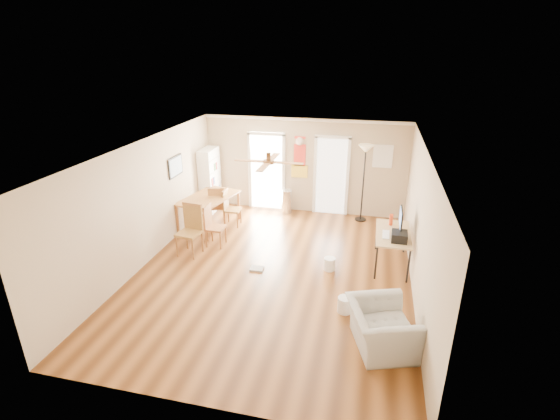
% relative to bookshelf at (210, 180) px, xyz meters
% --- Properties ---
extents(floor, '(7.00, 7.00, 0.00)m').
position_rel_bookshelf_xyz_m(floor, '(2.55, -2.97, -0.88)').
color(floor, brown).
rests_on(floor, ground).
extents(ceiling, '(5.50, 7.00, 0.00)m').
position_rel_bookshelf_xyz_m(ceiling, '(2.55, -2.97, 1.72)').
color(ceiling, silver).
rests_on(ceiling, floor).
extents(wall_back, '(5.50, 0.04, 2.60)m').
position_rel_bookshelf_xyz_m(wall_back, '(2.55, 0.53, 0.42)').
color(wall_back, beige).
rests_on(wall_back, floor).
extents(wall_front, '(5.50, 0.04, 2.60)m').
position_rel_bookshelf_xyz_m(wall_front, '(2.55, -6.47, 0.42)').
color(wall_front, beige).
rests_on(wall_front, floor).
extents(wall_left, '(0.04, 7.00, 2.60)m').
position_rel_bookshelf_xyz_m(wall_left, '(-0.20, -2.97, 0.42)').
color(wall_left, beige).
rests_on(wall_left, floor).
extents(wall_right, '(0.04, 7.00, 2.60)m').
position_rel_bookshelf_xyz_m(wall_right, '(5.30, -2.97, 0.42)').
color(wall_right, beige).
rests_on(wall_right, floor).
extents(crown_molding, '(5.50, 7.00, 0.08)m').
position_rel_bookshelf_xyz_m(crown_molding, '(2.55, -2.97, 1.68)').
color(crown_molding, white).
rests_on(crown_molding, wall_back).
extents(kitchen_doorway, '(0.90, 0.10, 2.10)m').
position_rel_bookshelf_xyz_m(kitchen_doorway, '(1.50, 0.51, 0.17)').
color(kitchen_doorway, white).
rests_on(kitchen_doorway, wall_back).
extents(bathroom_doorway, '(0.80, 0.10, 2.10)m').
position_rel_bookshelf_xyz_m(bathroom_doorway, '(3.30, 0.51, 0.17)').
color(bathroom_doorway, white).
rests_on(bathroom_doorway, wall_back).
extents(wall_decal, '(0.46, 0.03, 1.10)m').
position_rel_bookshelf_xyz_m(wall_decal, '(2.43, 0.51, 0.67)').
color(wall_decal, red).
rests_on(wall_decal, wall_back).
extents(ac_grille, '(0.50, 0.04, 0.60)m').
position_rel_bookshelf_xyz_m(ac_grille, '(4.60, 0.50, 0.82)').
color(ac_grille, white).
rests_on(ac_grille, wall_back).
extents(framed_poster, '(0.04, 0.66, 0.48)m').
position_rel_bookshelf_xyz_m(framed_poster, '(-0.17, -1.57, 0.82)').
color(framed_poster, black).
rests_on(framed_poster, wall_left).
extents(ceiling_fan, '(1.24, 1.24, 0.20)m').
position_rel_bookshelf_xyz_m(ceiling_fan, '(2.55, -3.27, 1.55)').
color(ceiling_fan, '#593819').
rests_on(ceiling_fan, ceiling).
extents(bookshelf, '(0.37, 0.80, 1.76)m').
position_rel_bookshelf_xyz_m(bookshelf, '(0.00, 0.00, 0.00)').
color(bookshelf, white).
rests_on(bookshelf, floor).
extents(dining_table, '(1.29, 1.79, 0.81)m').
position_rel_bookshelf_xyz_m(dining_table, '(0.40, -1.10, -0.48)').
color(dining_table, olive).
rests_on(dining_table, floor).
extents(dining_chair_right_a, '(0.42, 0.42, 0.96)m').
position_rel_bookshelf_xyz_m(dining_chair_right_a, '(0.95, -0.89, -0.40)').
color(dining_chair_right_a, olive).
rests_on(dining_chair_right_a, floor).
extents(dining_chair_right_b, '(0.41, 0.41, 0.98)m').
position_rel_bookshelf_xyz_m(dining_chair_right_b, '(0.95, -2.07, -0.39)').
color(dining_chair_right_b, '#AA6C36').
rests_on(dining_chair_right_b, floor).
extents(dining_chair_near, '(0.53, 0.53, 1.14)m').
position_rel_bookshelf_xyz_m(dining_chair_near, '(0.55, -2.62, -0.31)').
color(dining_chair_near, olive).
rests_on(dining_chair_near, floor).
extents(dining_chair_far, '(0.52, 0.52, 0.99)m').
position_rel_bookshelf_xyz_m(dining_chair_far, '(0.49, -0.79, -0.38)').
color(dining_chair_far, '#9D6332').
rests_on(dining_chair_far, floor).
extents(trash_can, '(0.38, 0.38, 0.65)m').
position_rel_bookshelf_xyz_m(trash_can, '(2.13, 0.27, -0.55)').
color(trash_can, silver).
rests_on(trash_can, floor).
extents(torchiere_lamp, '(0.47, 0.47, 2.04)m').
position_rel_bookshelf_xyz_m(torchiere_lamp, '(4.17, 0.20, 0.14)').
color(torchiere_lamp, black).
rests_on(torchiere_lamp, floor).
extents(computer_desk, '(0.70, 1.40, 0.75)m').
position_rel_bookshelf_xyz_m(computer_desk, '(4.91, -2.10, -0.51)').
color(computer_desk, tan).
rests_on(computer_desk, floor).
extents(imac, '(0.26, 0.57, 0.54)m').
position_rel_bookshelf_xyz_m(imac, '(5.02, -2.12, 0.14)').
color(imac, black).
rests_on(imac, computer_desk).
extents(keyboard, '(0.14, 0.43, 0.02)m').
position_rel_bookshelf_xyz_m(keyboard, '(4.75, -2.24, -0.12)').
color(keyboard, white).
rests_on(keyboard, computer_desk).
extents(printer, '(0.31, 0.36, 0.18)m').
position_rel_bookshelf_xyz_m(printer, '(5.00, -2.45, -0.04)').
color(printer, black).
rests_on(printer, computer_desk).
extents(orange_bottle, '(0.09, 0.09, 0.25)m').
position_rel_bookshelf_xyz_m(orange_bottle, '(4.85, -1.70, -0.01)').
color(orange_bottle, red).
rests_on(orange_bottle, computer_desk).
extents(wastebasket_a, '(0.24, 0.24, 0.27)m').
position_rel_bookshelf_xyz_m(wastebasket_a, '(3.67, -2.61, -0.74)').
color(wastebasket_a, white).
rests_on(wastebasket_a, floor).
extents(wastebasket_b, '(0.29, 0.29, 0.29)m').
position_rel_bookshelf_xyz_m(wastebasket_b, '(4.10, -4.00, -0.74)').
color(wastebasket_b, silver).
rests_on(wastebasket_b, floor).
extents(floor_cloth, '(0.28, 0.23, 0.04)m').
position_rel_bookshelf_xyz_m(floor_cloth, '(2.19, -2.95, -0.86)').
color(floor_cloth, '#9B9B96').
rests_on(floor_cloth, floor).
extents(armchair, '(1.22, 1.30, 0.69)m').
position_rel_bookshelf_xyz_m(armchair, '(4.70, -4.77, -0.53)').
color(armchair, '#AAAAA4').
rests_on(armchair, floor).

